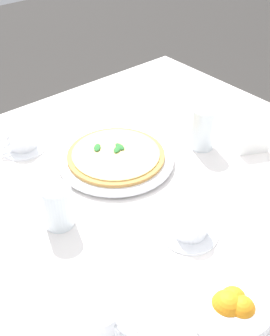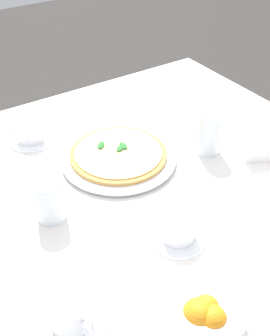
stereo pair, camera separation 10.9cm
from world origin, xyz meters
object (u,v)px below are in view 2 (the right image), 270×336
(coffee_cup_far_right, at_px, (178,230))
(water_glass_back_corner, at_px, (50,201))
(pizza_plate, at_px, (119,158))
(water_glass_near_right, at_px, (209,135))
(coffee_cup_right_edge, at_px, (71,314))
(menu_card, at_px, (262,153))
(citrus_bowl, at_px, (204,316))
(coffee_cup_near_left, at_px, (30,134))
(pizza, at_px, (118,154))

(coffee_cup_far_right, xyz_separation_m, water_glass_back_corner, (-0.22, -0.20, 0.02))
(pizza_plate, height_order, water_glass_near_right, water_glass_near_right)
(coffee_cup_right_edge, bearing_deg, water_glass_near_right, 116.75)
(pizza_plate, relative_size, menu_card, 3.85)
(coffee_cup_far_right, distance_m, water_glass_back_corner, 0.30)
(pizza_plate, height_order, coffee_cup_right_edge, coffee_cup_right_edge)
(citrus_bowl, bearing_deg, coffee_cup_near_left, -177.92)
(pizza_plate, distance_m, water_glass_near_right, 0.26)
(citrus_bowl, height_order, menu_card, citrus_bowl)
(coffee_cup_near_left, bearing_deg, water_glass_back_corner, -14.25)
(pizza, bearing_deg, pizza_plate, -11.69)
(water_glass_back_corner, xyz_separation_m, citrus_bowl, (0.41, 0.11, -0.02))
(menu_card, bearing_deg, coffee_cup_right_edge, -138.86)
(pizza, relative_size, coffee_cup_right_edge, 2.00)
(coffee_cup_near_left, relative_size, water_glass_near_right, 1.07)
(water_glass_near_right, bearing_deg, coffee_cup_right_edge, -63.25)
(coffee_cup_right_edge, distance_m, coffee_cup_near_left, 0.63)
(coffee_cup_right_edge, height_order, water_glass_near_right, water_glass_near_right)
(coffee_cup_far_right, relative_size, water_glass_back_corner, 1.24)
(coffee_cup_near_left, height_order, citrus_bowl, citrus_bowl)
(coffee_cup_right_edge, relative_size, menu_card, 1.61)
(coffee_cup_near_left, height_order, water_glass_near_right, water_glass_near_right)
(coffee_cup_right_edge, xyz_separation_m, menu_card, (-0.17, 0.66, 0.00))
(coffee_cup_far_right, bearing_deg, water_glass_back_corner, -136.55)
(citrus_bowl, bearing_deg, pizza, 165.28)
(coffee_cup_far_right, relative_size, menu_card, 1.58)
(pizza, distance_m, coffee_cup_far_right, 0.32)
(coffee_cup_right_edge, bearing_deg, pizza_plate, 138.98)
(pizza_plate, relative_size, citrus_bowl, 2.11)
(coffee_cup_right_edge, relative_size, citrus_bowl, 0.88)
(coffee_cup_far_right, distance_m, coffee_cup_near_left, 0.56)
(water_glass_near_right, distance_m, menu_card, 0.15)
(pizza_plate, distance_m, coffee_cup_far_right, 0.32)
(water_glass_near_right, bearing_deg, water_glass_back_corner, -89.41)
(coffee_cup_far_right, bearing_deg, menu_card, 105.47)
(coffee_cup_near_left, bearing_deg, coffee_cup_far_right, 12.65)
(coffee_cup_near_left, bearing_deg, coffee_cup_right_edge, -15.76)
(coffee_cup_far_right, height_order, water_glass_back_corner, water_glass_back_corner)
(coffee_cup_right_edge, relative_size, coffee_cup_far_right, 1.02)
(coffee_cup_near_left, bearing_deg, pizza_plate, 35.88)
(coffee_cup_right_edge, bearing_deg, citrus_bowl, 56.54)
(menu_card, bearing_deg, coffee_cup_far_right, -137.59)
(coffee_cup_near_left, xyz_separation_m, water_glass_back_corner, (0.33, -0.08, 0.02))
(coffee_cup_right_edge, distance_m, water_glass_back_corner, 0.30)
(coffee_cup_right_edge, xyz_separation_m, water_glass_near_right, (-0.29, 0.57, 0.03))
(coffee_cup_right_edge, bearing_deg, water_glass_back_corner, 162.52)
(water_glass_near_right, bearing_deg, citrus_bowl, -41.53)
(water_glass_near_right, xyz_separation_m, citrus_bowl, (0.42, -0.37, -0.03))
(pizza, relative_size, coffee_cup_far_right, 2.04)
(pizza_plate, bearing_deg, water_glass_near_right, 67.51)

